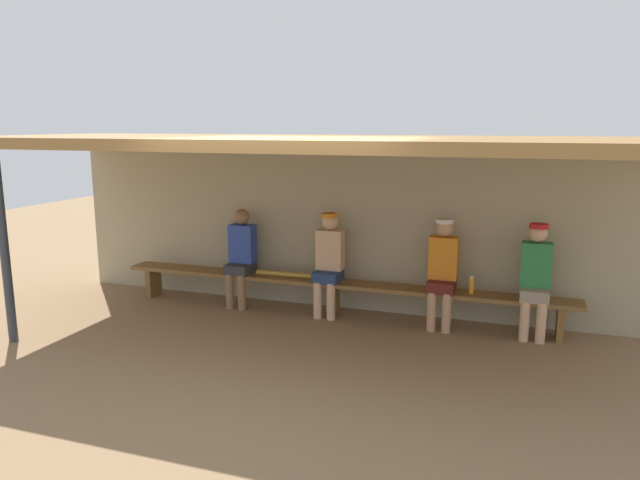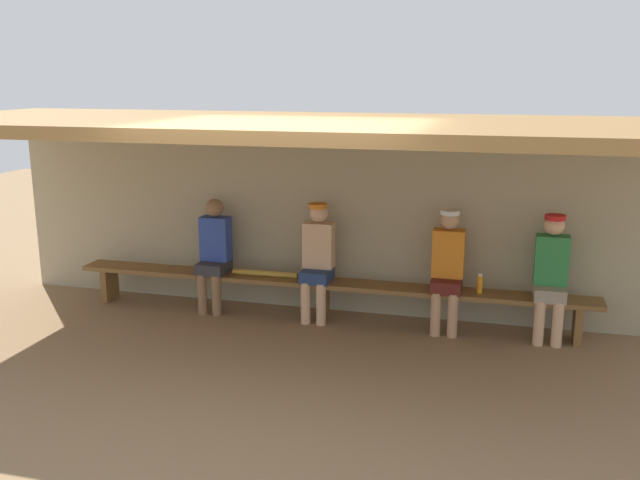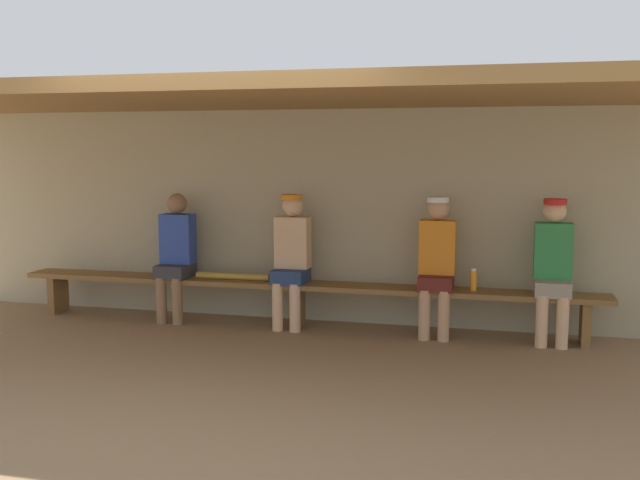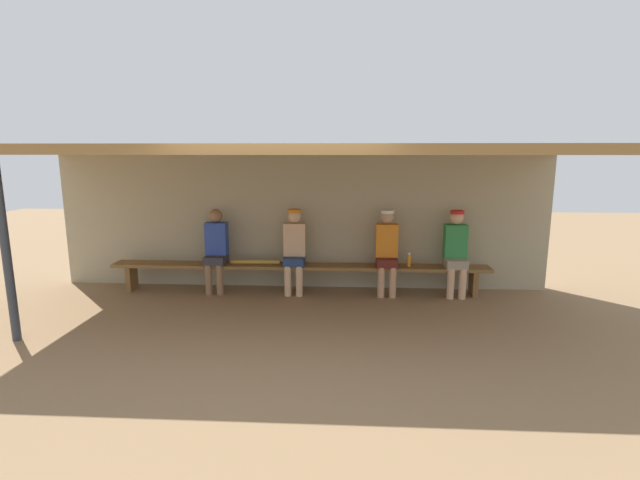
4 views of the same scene
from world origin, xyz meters
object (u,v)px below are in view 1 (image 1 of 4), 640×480
(player_in_white, at_px, (241,254))
(water_bottle_green, at_px, (471,285))
(bench, at_px, (334,287))
(player_near_post, at_px, (536,275))
(baseball_bat, at_px, (284,274))
(player_in_blue, at_px, (443,268))
(support_post, at_px, (4,248))
(player_shirtless_tan, at_px, (329,259))

(player_in_white, xyz_separation_m, water_bottle_green, (3.06, -0.01, -0.17))
(bench, bearing_deg, player_near_post, 0.08)
(player_near_post, height_order, player_in_white, player_near_post)
(water_bottle_green, relative_size, baseball_bat, 0.27)
(player_in_blue, distance_m, player_in_white, 2.71)
(support_post, xyz_separation_m, baseball_bat, (2.51, 2.10, -0.61))
(player_near_post, xyz_separation_m, player_in_white, (-3.78, -0.00, -0.02))
(baseball_bat, bearing_deg, bench, -0.83)
(player_shirtless_tan, xyz_separation_m, player_in_white, (-1.26, -0.00, -0.02))
(support_post, xyz_separation_m, water_bottle_green, (4.94, 2.10, -0.54))
(player_in_white, height_order, water_bottle_green, player_in_white)
(player_shirtless_tan, height_order, water_bottle_green, player_shirtless_tan)
(player_near_post, bearing_deg, player_in_blue, 180.00)
(player_shirtless_tan, bearing_deg, bench, -2.96)
(support_post, relative_size, player_shirtless_tan, 1.64)
(bench, xyz_separation_m, player_near_post, (2.45, 0.00, 0.36))
(bench, height_order, player_in_blue, player_in_blue)
(bench, height_order, baseball_bat, baseball_bat)
(bench, distance_m, player_near_post, 2.47)
(player_in_blue, xyz_separation_m, baseball_bat, (-2.08, -0.00, -0.25))
(player_shirtless_tan, bearing_deg, baseball_bat, -179.68)
(player_near_post, relative_size, water_bottle_green, 6.26)
(water_bottle_green, bearing_deg, player_shirtless_tan, 179.75)
(bench, bearing_deg, support_post, -146.78)
(player_in_white, relative_size, baseball_bat, 1.70)
(player_in_blue, xyz_separation_m, player_shirtless_tan, (-1.45, 0.00, 0.00))
(player_in_white, xyz_separation_m, baseball_bat, (0.63, -0.00, -0.24))
(player_near_post, distance_m, water_bottle_green, 0.74)
(baseball_bat, bearing_deg, support_post, -140.87)
(player_in_blue, xyz_separation_m, player_in_white, (-2.71, -0.00, -0.02))
(support_post, distance_m, bench, 3.90)
(support_post, xyz_separation_m, player_near_post, (5.65, 2.10, -0.35))
(player_near_post, xyz_separation_m, player_in_blue, (-1.06, 0.00, 0.00))
(bench, xyz_separation_m, player_shirtless_tan, (-0.07, 0.00, 0.36))
(support_post, height_order, bench, support_post)
(player_in_white, bearing_deg, player_near_post, 0.01)
(player_near_post, xyz_separation_m, water_bottle_green, (-0.71, -0.01, -0.18))
(player_shirtless_tan, relative_size, water_bottle_green, 6.26)
(player_near_post, relative_size, player_in_white, 1.01)
(bench, relative_size, water_bottle_green, 27.91)
(support_post, bearing_deg, player_in_blue, 24.62)
(player_in_white, bearing_deg, support_post, -131.76)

